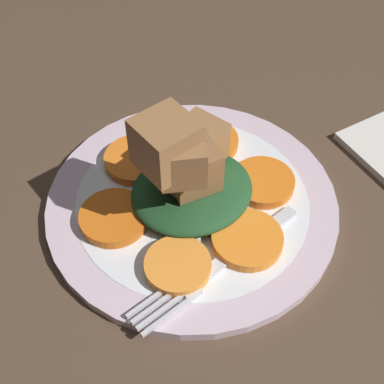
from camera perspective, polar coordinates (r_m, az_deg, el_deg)
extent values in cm
cube|color=#4C3828|center=(51.41, 0.00, -2.25)|extent=(120.00, 120.00, 2.00)
cylinder|color=silver|center=(50.24, 0.00, -1.19)|extent=(27.19, 27.19, 1.00)
cylinder|color=white|center=(50.20, 0.00, -1.15)|extent=(21.75, 21.75, 1.00)
cylinder|color=orange|center=(52.82, -5.93, 3.46)|extent=(6.37, 6.37, 0.94)
cylinder|color=orange|center=(48.33, -8.33, -2.70)|extent=(6.23, 6.23, 0.94)
cylinder|color=orange|center=(44.90, -1.53, -7.85)|extent=(5.65, 5.65, 0.94)
cylinder|color=orange|center=(46.63, 5.91, -5.04)|extent=(6.23, 6.23, 0.94)
cylinder|color=orange|center=(50.97, 7.55, 1.06)|extent=(6.01, 6.01, 0.94)
cylinder|color=orange|center=(54.34, 1.77, 5.38)|extent=(6.04, 6.04, 0.94)
ellipsoid|color=#1E4723|center=(48.87, 0.00, 0.15)|extent=(11.38, 10.25, 2.39)
cube|color=brown|center=(46.88, -1.41, 3.00)|extent=(4.68, 4.68, 3.78)
cube|color=brown|center=(46.16, -0.15, 2.42)|extent=(4.53, 4.53, 4.17)
cube|color=olive|center=(48.59, 0.83, 5.25)|extent=(5.18, 5.18, 3.97)
cube|color=olive|center=(41.95, -2.76, 5.13)|extent=(5.02, 5.02, 4.39)
cube|color=brown|center=(42.33, -1.11, 3.50)|extent=(4.73, 4.73, 3.63)
cube|color=silver|center=(46.64, 5.76, -5.59)|extent=(11.78, 3.14, 0.40)
cube|color=silver|center=(44.11, -0.52, -10.14)|extent=(1.81, 2.52, 0.40)
cube|color=silver|center=(42.85, -2.85, -13.26)|extent=(4.62, 1.11, 0.40)
cube|color=silver|center=(43.11, -3.41, -12.65)|extent=(4.62, 1.11, 0.40)
cube|color=silver|center=(43.38, -3.96, -12.04)|extent=(4.62, 1.11, 0.40)
cube|color=silver|center=(43.65, -4.50, -11.44)|extent=(4.62, 1.11, 0.40)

